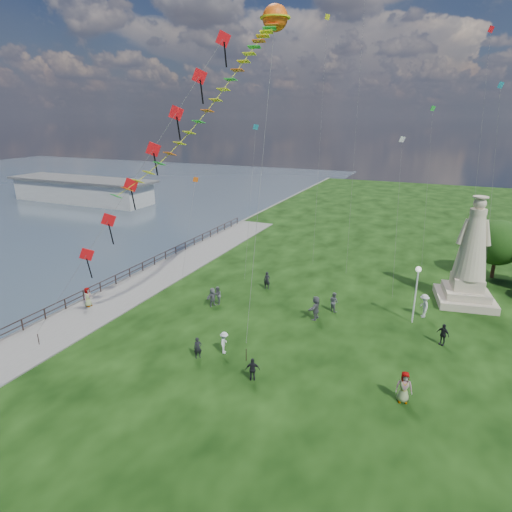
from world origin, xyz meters
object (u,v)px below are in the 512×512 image
at_px(lamppost, 417,283).
at_px(person_6, 267,280).
at_px(person_1, 217,296).
at_px(person_8, 424,306).
at_px(serpent_kite, 273,21).
at_px(person_0, 198,348).
at_px(person_11, 316,308).
at_px(pier_pavilion, 83,190).
at_px(statue, 470,264).
at_px(person_7, 334,302).
at_px(person_10, 88,298).
at_px(person_9, 443,334).
at_px(person_3, 253,369).
at_px(person_4, 404,387).
at_px(person_5, 213,297).
at_px(person_2, 224,343).

distance_m(lamppost, person_6, 13.20).
bearing_deg(person_1, person_8, 73.43).
bearing_deg(person_8, serpent_kite, -99.43).
bearing_deg(person_0, person_11, 16.10).
bearing_deg(person_11, lamppost, 116.16).
bearing_deg(pier_pavilion, person_1, -34.46).
distance_m(statue, person_7, 11.92).
distance_m(person_6, person_11, 7.20).
relative_size(person_0, person_8, 0.76).
distance_m(lamppost, person_7, 6.57).
height_order(person_7, person_10, person_10).
bearing_deg(person_9, statue, 109.59).
bearing_deg(lamppost, person_0, -138.49).
bearing_deg(person_6, pier_pavilion, 141.83).
xyz_separation_m(person_6, person_8, (13.54, -0.42, 0.14)).
xyz_separation_m(lamppost, person_1, (-15.37, -3.10, -2.50)).
distance_m(pier_pavilion, person_9, 71.47).
height_order(statue, person_0, statue).
bearing_deg(person_7, pier_pavilion, 5.51).
relative_size(statue, person_8, 4.78).
bearing_deg(person_6, person_3, -80.37).
height_order(statue, lamppost, statue).
bearing_deg(person_1, person_3, 7.29).
relative_size(person_10, person_11, 0.86).
xyz_separation_m(person_3, person_4, (8.49, 1.52, 0.19)).
distance_m(person_5, serpent_kite, 21.19).
bearing_deg(person_1, person_5, -56.53).
bearing_deg(person_2, person_10, 65.68).
height_order(person_0, person_1, person_1).
bearing_deg(lamppost, person_1, -168.61).
relative_size(person_4, person_10, 1.12).
xyz_separation_m(person_0, serpent_kite, (1.06, 9.94, 20.72)).
bearing_deg(person_3, person_10, -36.02).
xyz_separation_m(person_3, person_9, (10.34, 9.17, 0.05)).
height_order(pier_pavilion, person_6, pier_pavilion).
relative_size(statue, person_2, 5.95).
bearing_deg(person_4, person_10, 161.42).
relative_size(person_7, person_11, 0.85).
bearing_deg(person_10, person_9, -80.45).
xyz_separation_m(person_2, person_6, (-1.65, 11.56, 0.04)).
bearing_deg(lamppost, person_4, -88.26).
height_order(person_6, serpent_kite, serpent_kite).
distance_m(person_3, person_10, 17.21).
xyz_separation_m(lamppost, person_2, (-11.20, -9.82, -2.52)).
distance_m(pier_pavilion, person_2, 63.79).
bearing_deg(person_0, person_7, 17.40).
height_order(person_7, person_9, person_7).
bearing_deg(person_11, person_3, -0.25).
bearing_deg(pier_pavilion, serpent_kite, -30.69).
distance_m(person_0, person_9, 16.86).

